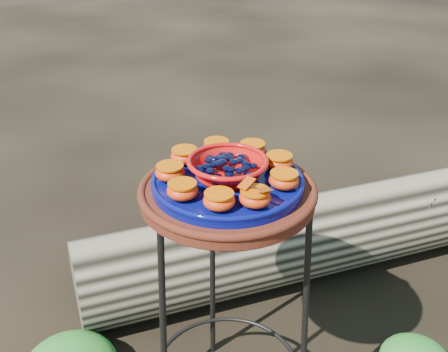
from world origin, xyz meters
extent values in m
cylinder|color=#4A1C0C|center=(0.00, 0.00, 0.72)|extent=(0.41, 0.41, 0.03)
cylinder|color=#01134E|center=(0.00, 0.00, 0.74)|extent=(0.35, 0.35, 0.02)
ellipsoid|color=red|center=(0.03, -0.13, 0.78)|extent=(0.07, 0.07, 0.04)
ellipsoid|color=red|center=(0.11, -0.07, 0.78)|extent=(0.07, 0.07, 0.04)
ellipsoid|color=red|center=(0.13, 0.02, 0.78)|extent=(0.07, 0.07, 0.04)
ellipsoid|color=red|center=(0.08, 0.10, 0.78)|extent=(0.07, 0.07, 0.04)
ellipsoid|color=red|center=(0.00, 0.13, 0.78)|extent=(0.07, 0.07, 0.04)
ellipsoid|color=red|center=(-0.08, 0.10, 0.78)|extent=(0.07, 0.07, 0.04)
ellipsoid|color=red|center=(-0.13, 0.02, 0.78)|extent=(0.07, 0.07, 0.04)
ellipsoid|color=red|center=(-0.11, -0.07, 0.78)|extent=(0.07, 0.07, 0.04)
ellipsoid|color=red|center=(-0.04, -0.12, 0.78)|extent=(0.07, 0.07, 0.04)
ellipsoid|color=#23681D|center=(-0.08, 0.62, 0.08)|extent=(0.31, 0.31, 0.16)
camera|label=1|loc=(-0.24, -1.11, 1.37)|focal=45.00mm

